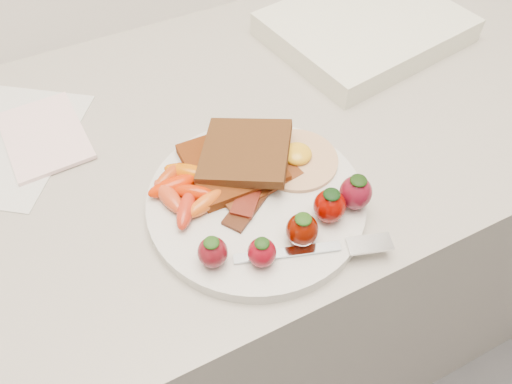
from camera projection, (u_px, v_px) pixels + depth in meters
name	position (u px, v px, depth m)	size (l,w,h in m)	color
counter	(236.00, 281.00, 1.07)	(2.00, 0.60, 0.90)	gray
plate	(256.00, 202.00, 0.62)	(0.27, 0.27, 0.02)	silver
toast_lower	(232.00, 164.00, 0.64)	(0.11, 0.11, 0.01)	#462007
toast_upper	(245.00, 152.00, 0.63)	(0.11, 0.11, 0.01)	black
fried_egg	(297.00, 158.00, 0.65)	(0.14, 0.14, 0.02)	beige
bacon_strips	(257.00, 188.00, 0.62)	(0.12, 0.11, 0.01)	black
baby_carrots	(183.00, 190.00, 0.61)	(0.09, 0.11, 0.02)	red
strawberries	(304.00, 220.00, 0.56)	(0.22, 0.06, 0.05)	#610D15
fork	(325.00, 248.00, 0.56)	(0.18, 0.08, 0.00)	silver
paper_sheet	(8.00, 142.00, 0.70)	(0.17, 0.23, 0.00)	silver
notepad	(44.00, 135.00, 0.70)	(0.10, 0.15, 0.01)	#F9CFCF
appliance	(365.00, 27.00, 0.84)	(0.30, 0.24, 0.04)	silver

